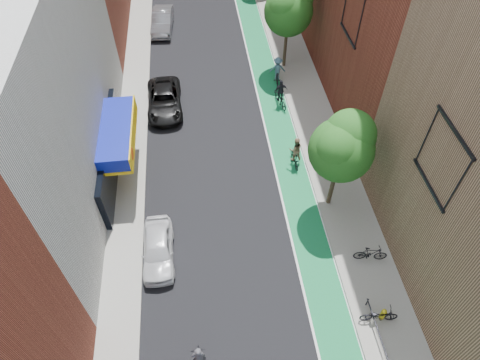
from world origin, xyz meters
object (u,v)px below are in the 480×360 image
object	(u,v)px
parked_car_black	(165,100)
cyclist_lane_far	(277,72)
parked_car_silver	(162,21)
cyclist_lane_near	(295,154)
cyclist_lane_mid	(281,96)
fire_hydrant	(383,314)
parked_car_white	(158,249)

from	to	relation	value
parked_car_black	cyclist_lane_far	xyz separation A→B (m)	(8.43, 2.05, 0.25)
parked_car_silver	cyclist_lane_near	world-z (taller)	cyclist_lane_near
cyclist_lane_mid	fire_hydrant	bearing A→B (deg)	84.12
parked_car_black	cyclist_lane_far	bearing A→B (deg)	12.27
parked_car_silver	cyclist_lane_far	distance (m)	12.48
cyclist_lane_far	cyclist_lane_near	bearing A→B (deg)	94.11
cyclist_lane_near	fire_hydrant	size ratio (longest dim) A/B	2.76
cyclist_lane_near	parked_car_white	bearing A→B (deg)	31.08
parked_car_black	cyclist_lane_near	size ratio (longest dim) A/B	2.50
parked_car_white	parked_car_silver	xyz separation A→B (m)	(0.21, 23.36, 0.10)
parked_car_white	cyclist_lane_far	bearing A→B (deg)	57.67
parked_car_white	cyclist_lane_far	distance (m)	16.80
cyclist_lane_mid	cyclist_lane_far	size ratio (longest dim) A/B	0.93
cyclist_lane_mid	fire_hydrant	distance (m)	16.54
cyclist_lane_mid	cyclist_lane_far	xyz separation A→B (m)	(0.22, 2.59, 0.23)
cyclist_lane_near	cyclist_lane_mid	xyz separation A→B (m)	(0.18, 5.91, -0.14)
cyclist_lane_near	cyclist_lane_far	size ratio (longest dim) A/B	0.95
parked_car_black	cyclist_lane_mid	distance (m)	8.23
parked_car_black	cyclist_lane_near	world-z (taller)	cyclist_lane_near
cyclist_lane_mid	parked_car_black	bearing A→B (deg)	-16.13
parked_car_silver	fire_hydrant	xyz separation A→B (m)	(10.24, -28.08, -0.24)
parked_car_white	cyclist_lane_far	world-z (taller)	cyclist_lane_far
parked_car_white	parked_car_black	world-z (taller)	parked_car_black
parked_car_silver	cyclist_lane_far	xyz separation A→B (m)	(8.59, -9.05, 0.18)
parked_car_white	fire_hydrant	distance (m)	11.46
cyclist_lane_far	fire_hydrant	xyz separation A→B (m)	(1.65, -19.02, -0.41)
parked_car_silver	cyclist_lane_mid	xyz separation A→B (m)	(8.37, -11.65, -0.05)
parked_car_black	fire_hydrant	xyz separation A→B (m)	(10.08, -16.97, -0.17)
parked_car_black	parked_car_silver	bearing A→B (deg)	89.40
parked_car_black	fire_hydrant	distance (m)	19.74
parked_car_white	fire_hydrant	world-z (taller)	parked_car_white
parked_car_black	parked_car_silver	size ratio (longest dim) A/B	1.08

